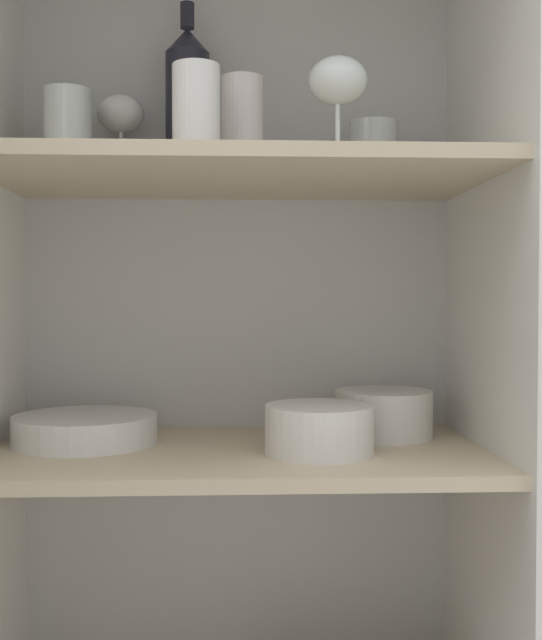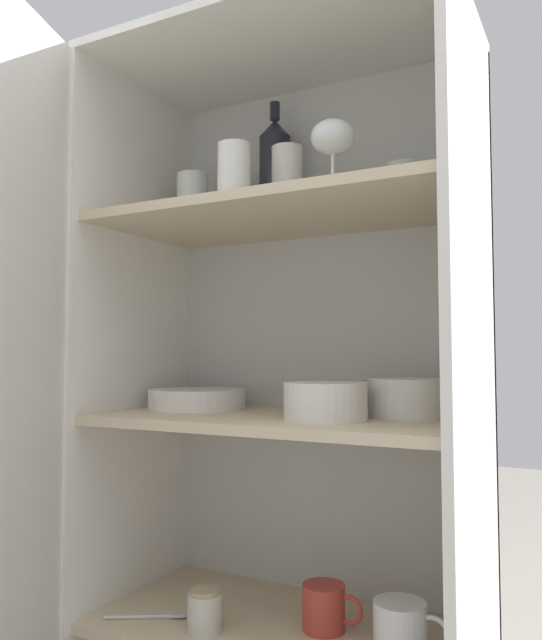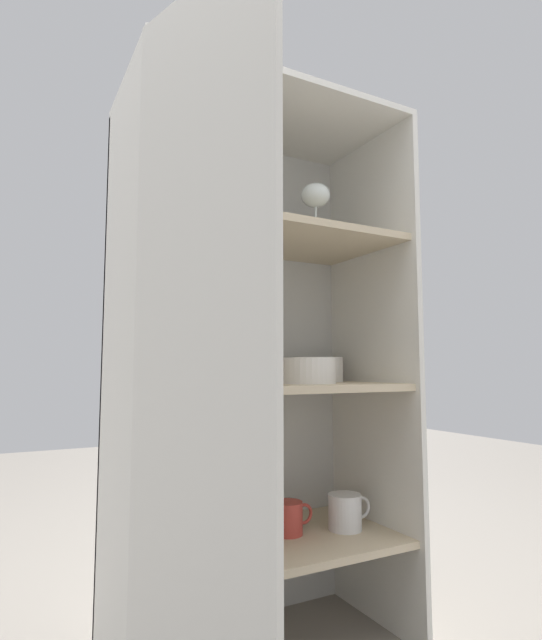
# 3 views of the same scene
# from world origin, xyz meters

# --- Properties ---
(cupboard_back_panel) EXTENTS (0.78, 0.02, 1.47)m
(cupboard_back_panel) POSITION_xyz_m (0.00, 0.41, 0.73)
(cupboard_back_panel) COLOR silver
(cupboard_back_panel) RESTS_ON ground_plane
(cupboard_side_right) EXTENTS (0.02, 0.43, 1.47)m
(cupboard_side_right) POSITION_xyz_m (0.38, 0.20, 0.73)
(cupboard_side_right) COLOR white
(cupboard_side_right) RESTS_ON ground_plane
(shelf_board_middle) EXTENTS (0.74, 0.40, 0.02)m
(shelf_board_middle) POSITION_xyz_m (0.00, 0.20, 0.69)
(shelf_board_middle) COLOR beige
(shelf_board_upper) EXTENTS (0.74, 0.40, 0.02)m
(shelf_board_upper) POSITION_xyz_m (0.00, 0.20, 1.11)
(shelf_board_upper) COLOR beige
(tumbler_glass_0) EXTENTS (0.07, 0.07, 0.14)m
(tumbler_glass_0) POSITION_xyz_m (0.01, 0.22, 1.19)
(tumbler_glass_0) COLOR silver
(tumbler_glass_0) RESTS_ON shelf_board_upper
(tumbler_glass_1) EXTENTS (0.08, 0.08, 0.10)m
(tumbler_glass_1) POSITION_xyz_m (0.23, 0.33, 1.17)
(tumbler_glass_1) COLOR white
(tumbler_glass_1) RESTS_ON shelf_board_upper
(tumbler_glass_2) EXTENTS (0.07, 0.07, 0.12)m
(tumbler_glass_2) POSITION_xyz_m (-0.06, 0.11, 1.19)
(tumbler_glass_2) COLOR white
(tumbler_glass_2) RESTS_ON shelf_board_upper
(tumbler_glass_3) EXTENTS (0.07, 0.07, 0.13)m
(tumbler_glass_3) POSITION_xyz_m (-0.27, 0.26, 1.19)
(tumbler_glass_3) COLOR white
(tumbler_glass_3) RESTS_ON shelf_board_upper
(wine_glass_0) EXTENTS (0.08, 0.08, 0.15)m
(wine_glass_0) POSITION_xyz_m (0.14, 0.14, 1.23)
(wine_glass_0) COLOR white
(wine_glass_0) RESTS_ON shelf_board_upper
(wine_glass_1) EXTENTS (0.08, 0.08, 0.15)m
(wine_glass_1) POSITION_xyz_m (-0.20, 0.34, 1.23)
(wine_glass_1) COLOR white
(wine_glass_1) RESTS_ON shelf_board_upper
(wine_bottle) EXTENTS (0.07, 0.07, 0.30)m
(wine_bottle) POSITION_xyz_m (-0.09, 0.34, 1.25)
(wine_bottle) COLOR black
(wine_bottle) RESTS_ON shelf_board_upper
(plate_stack_white) EXTENTS (0.22, 0.22, 0.04)m
(plate_stack_white) POSITION_xyz_m (-0.24, 0.25, 0.72)
(plate_stack_white) COLOR white
(plate_stack_white) RESTS_ON shelf_board_middle
(mixing_bowl_large) EXTENTS (0.16, 0.16, 0.08)m
(mixing_bowl_large) POSITION_xyz_m (0.24, 0.28, 0.74)
(mixing_bowl_large) COLOR silver
(mixing_bowl_large) RESTS_ON shelf_board_middle
(serving_bowl_small) EXTENTS (0.16, 0.16, 0.07)m
(serving_bowl_small) POSITION_xyz_m (0.12, 0.15, 0.74)
(serving_bowl_small) COLOR silver
(serving_bowl_small) RESTS_ON shelf_board_middle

